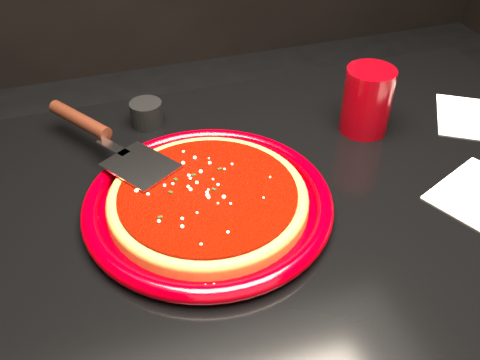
% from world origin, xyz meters
% --- Properties ---
extents(table, '(1.20, 0.80, 0.75)m').
position_xyz_m(table, '(0.00, 0.00, 0.38)').
color(table, black).
rests_on(table, floor).
extents(plate, '(0.43, 0.43, 0.03)m').
position_xyz_m(plate, '(-0.10, 0.03, 0.76)').
color(plate, '#790006').
rests_on(plate, table).
extents(pizza_crust, '(0.34, 0.34, 0.02)m').
position_xyz_m(pizza_crust, '(-0.10, 0.03, 0.77)').
color(pizza_crust, brown).
rests_on(pizza_crust, plate).
extents(pizza_crust_rim, '(0.34, 0.34, 0.02)m').
position_xyz_m(pizza_crust_rim, '(-0.10, 0.03, 0.78)').
color(pizza_crust_rim, brown).
rests_on(pizza_crust_rim, plate).
extents(pizza_sauce, '(0.30, 0.30, 0.01)m').
position_xyz_m(pizza_sauce, '(-0.10, 0.03, 0.78)').
color(pizza_sauce, '#720700').
rests_on(pizza_sauce, plate).
extents(parmesan_dusting, '(0.26, 0.26, 0.01)m').
position_xyz_m(parmesan_dusting, '(-0.10, 0.03, 0.79)').
color(parmesan_dusting, '#F9F0C6').
rests_on(parmesan_dusting, plate).
extents(basil_flecks, '(0.24, 0.24, 0.00)m').
position_xyz_m(basil_flecks, '(-0.10, 0.03, 0.79)').
color(basil_flecks, black).
rests_on(basil_flecks, plate).
extents(pizza_server, '(0.27, 0.35, 0.03)m').
position_xyz_m(pizza_server, '(-0.22, 0.20, 0.80)').
color(pizza_server, '#B3B5BA').
rests_on(pizza_server, plate).
extents(cup, '(0.11, 0.11, 0.12)m').
position_xyz_m(cup, '(0.23, 0.16, 0.81)').
color(cup, '#790208').
rests_on(cup, table).
extents(napkin_b, '(0.19, 0.20, 0.00)m').
position_xyz_m(napkin_b, '(0.45, 0.12, 0.75)').
color(napkin_b, white).
rests_on(napkin_b, table).
extents(ramekin, '(0.08, 0.08, 0.05)m').
position_xyz_m(ramekin, '(-0.14, 0.30, 0.77)').
color(ramekin, black).
rests_on(ramekin, table).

